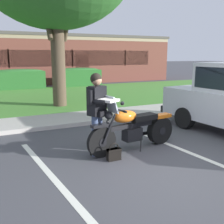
% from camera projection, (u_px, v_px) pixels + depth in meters
% --- Properties ---
extents(ground_plane, '(140.00, 140.00, 0.00)m').
position_uv_depth(ground_plane, '(175.00, 163.00, 5.18)').
color(ground_plane, '#424247').
extents(curb_strip, '(60.00, 0.20, 0.12)m').
position_uv_depth(curb_strip, '(103.00, 121.00, 8.24)').
color(curb_strip, '#B7B2A8').
rests_on(curb_strip, ground).
extents(concrete_walk, '(60.00, 1.50, 0.08)m').
position_uv_depth(concrete_walk, '(92.00, 116.00, 8.99)').
color(concrete_walk, '#B7B2A8').
rests_on(concrete_walk, ground).
extents(grass_lawn, '(60.00, 8.13, 0.06)m').
position_uv_depth(grass_lawn, '(57.00, 97.00, 13.24)').
color(grass_lawn, '#478433').
rests_on(grass_lawn, ground).
extents(stall_stripe_0, '(0.56, 4.39, 0.01)m').
position_uv_depth(stall_stripe_0, '(57.00, 182.00, 4.39)').
color(stall_stripe_0, silver).
rests_on(stall_stripe_0, ground).
extents(stall_stripe_1, '(0.56, 4.39, 0.01)m').
position_uv_depth(stall_stripe_1, '(193.00, 154.00, 5.63)').
color(stall_stripe_1, silver).
rests_on(stall_stripe_1, ground).
extents(motorcycle, '(2.24, 0.82, 1.26)m').
position_uv_depth(motorcycle, '(136.00, 128.00, 5.86)').
color(motorcycle, black).
rests_on(motorcycle, ground).
extents(rider_person, '(0.59, 0.67, 1.70)m').
position_uv_depth(rider_person, '(98.00, 108.00, 5.39)').
color(rider_person, black).
rests_on(rider_person, ground).
extents(handbag, '(0.28, 0.13, 0.36)m').
position_uv_depth(handbag, '(114.00, 153.00, 5.29)').
color(handbag, black).
rests_on(handbag, ground).
extents(hedge_center_left, '(3.07, 0.90, 1.24)m').
position_uv_depth(hedge_center_left, '(18.00, 79.00, 16.01)').
color(hedge_center_left, '#286028').
rests_on(hedge_center_left, ground).
extents(hedge_center_right, '(3.09, 0.90, 1.24)m').
position_uv_depth(hedge_center_right, '(77.00, 77.00, 17.57)').
color(hedge_center_right, '#286028').
rests_on(hedge_center_right, ground).
extents(brick_building, '(25.09, 9.31, 3.53)m').
position_uv_depth(brick_building, '(3.00, 59.00, 21.07)').
color(brick_building, brown).
rests_on(brick_building, ground).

